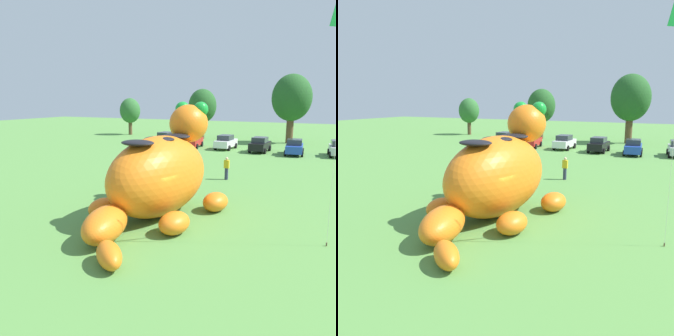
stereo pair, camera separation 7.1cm
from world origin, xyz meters
The scene contains 12 objects.
ground_plane centered at (0.00, 0.00, 0.00)m, with size 160.00×160.00×0.00m, color #568E42.
giant_inflatable_creature centered at (-0.38, 0.94, 2.14)m, with size 6.19×11.55×5.85m.
car_green centered at (-13.11, 26.70, 0.86)m, with size 2.10×4.18×1.72m.
car_red centered at (-9.01, 26.05, 0.86)m, with size 2.34×4.29×1.72m.
car_white centered at (-4.86, 26.43, 0.86)m, with size 2.02×4.14×1.72m.
car_black centered at (-0.61, 25.89, 0.86)m, with size 2.00×4.13×1.72m.
car_blue centered at (3.21, 25.39, 0.86)m, with size 2.22×4.24×1.72m.
tree_far_left centered at (-24.93, 36.45, 4.02)m, with size 3.46×3.46×6.14m.
tree_left centered at (-11.71, 36.10, 4.91)m, with size 4.23×4.23×7.50m.
tree_mid_left centered at (1.14, 36.10, 6.10)m, with size 5.25×5.25×9.32m.
spectator_near_inflatable centered at (0.28, 10.43, 0.85)m, with size 0.38×0.26×1.71m.
spectator_by_cars centered at (-2.77, 10.74, 0.85)m, with size 0.38×0.26×1.71m.
Camera 2 is at (8.17, -14.92, 5.99)m, focal length 37.95 mm.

